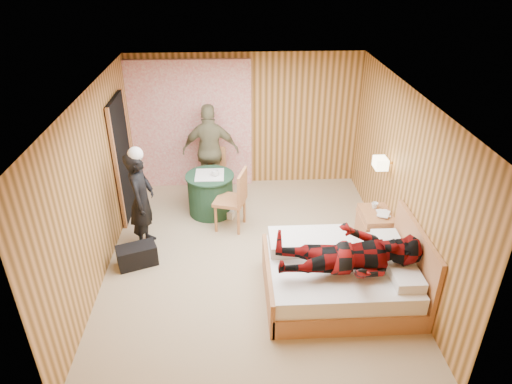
{
  "coord_description": "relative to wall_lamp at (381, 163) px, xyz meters",
  "views": [
    {
      "loc": [
        -0.22,
        -5.53,
        4.13
      ],
      "look_at": [
        0.07,
        0.11,
        1.05
      ],
      "focal_mm": 32.0,
      "sensor_mm": 36.0,
      "label": 1
    }
  ],
  "objects": [
    {
      "name": "floor",
      "position": [
        -1.92,
        -0.45,
        -1.3
      ],
      "size": [
        4.2,
        5.0,
        0.01
      ],
      "primitive_type": "cube",
      "color": "tan",
      "rests_on": "ground"
    },
    {
      "name": "ceiling",
      "position": [
        -1.92,
        -0.45,
        1.2
      ],
      "size": [
        4.2,
        5.0,
        0.01
      ],
      "primitive_type": "cube",
      "color": "silver",
      "rests_on": "wall_back"
    },
    {
      "name": "wall_back",
      "position": [
        -1.92,
        2.05,
        -0.05
      ],
      "size": [
        4.2,
        0.02,
        2.5
      ],
      "primitive_type": "cube",
      "color": "tan",
      "rests_on": "floor"
    },
    {
      "name": "wall_left",
      "position": [
        -4.02,
        -0.45,
        -0.05
      ],
      "size": [
        0.02,
        5.0,
        2.5
      ],
      "primitive_type": "cube",
      "color": "tan",
      "rests_on": "floor"
    },
    {
      "name": "wall_right",
      "position": [
        0.18,
        -0.45,
        -0.05
      ],
      "size": [
        0.02,
        5.0,
        2.5
      ],
      "primitive_type": "cube",
      "color": "tan",
      "rests_on": "floor"
    },
    {
      "name": "curtain",
      "position": [
        -2.92,
        1.98,
        -0.1
      ],
      "size": [
        2.2,
        0.08,
        2.4
      ],
      "primitive_type": "cube",
      "color": "silver",
      "rests_on": "floor"
    },
    {
      "name": "doorway",
      "position": [
        -3.98,
        0.95,
        -0.28
      ],
      "size": [
        0.06,
        0.9,
        2.05
      ],
      "primitive_type": "cube",
      "color": "black",
      "rests_on": "floor"
    },
    {
      "name": "wall_lamp",
      "position": [
        0.0,
        0.0,
        0.0
      ],
      "size": [
        0.26,
        0.24,
        0.16
      ],
      "color": "gold",
      "rests_on": "wall_right"
    },
    {
      "name": "bed",
      "position": [
        -0.79,
        -1.32,
        -1.0
      ],
      "size": [
        1.95,
        1.48,
        1.02
      ],
      "color": "#BB774C",
      "rests_on": "floor"
    },
    {
      "name": "nightstand",
      "position": [
        -0.04,
        -0.25,
        -0.99
      ],
      "size": [
        0.46,
        0.62,
        0.6
      ],
      "color": "#BB774C",
      "rests_on": "floor"
    },
    {
      "name": "round_table",
      "position": [
        -2.57,
        0.9,
        -0.93
      ],
      "size": [
        0.82,
        0.82,
        0.73
      ],
      "color": "#214831",
      "rests_on": "floor"
    },
    {
      "name": "chair_far",
      "position": [
        -2.54,
        1.55,
        -0.76
      ],
      "size": [
        0.54,
        0.54,
        0.93
      ],
      "rotation": [
        0.0,
        0.0,
        -0.35
      ],
      "color": "#BB774C",
      "rests_on": "floor"
    },
    {
      "name": "chair_near",
      "position": [
        -2.15,
        0.38,
        -0.7
      ],
      "size": [
        0.58,
        0.58,
        1.03
      ],
      "rotation": [
        0.0,
        0.0,
        -1.86
      ],
      "color": "#BB774C",
      "rests_on": "floor"
    },
    {
      "name": "duffel_bag",
      "position": [
        -3.59,
        -0.54,
        -1.14
      ],
      "size": [
        0.62,
        0.47,
        0.31
      ],
      "primitive_type": "cube",
      "rotation": [
        0.0,
        0.0,
        0.36
      ],
      "color": "black",
      "rests_on": "floor"
    },
    {
      "name": "sneaker_left",
      "position": [
        -2.33,
        0.7,
        -1.23
      ],
      "size": [
        0.32,
        0.21,
        0.13
      ],
      "primitive_type": "cube",
      "rotation": [
        0.0,
        0.0,
        -0.34
      ],
      "color": "white",
      "rests_on": "floor"
    },
    {
      "name": "sneaker_right",
      "position": [
        -2.64,
        0.71,
        -1.24
      ],
      "size": [
        0.27,
        0.14,
        0.11
      ],
      "primitive_type": "cube",
      "rotation": [
        0.0,
        0.0,
        -0.15
      ],
      "color": "white",
      "rests_on": "floor"
    },
    {
      "name": "woman_standing",
      "position": [
        -3.54,
        -0.01,
        -0.52
      ],
      "size": [
        0.42,
        0.6,
        1.55
      ],
      "primitive_type": "imported",
      "rotation": [
        0.0,
        0.0,
        1.49
      ],
      "color": "black",
      "rests_on": "floor"
    },
    {
      "name": "man_at_table",
      "position": [
        -2.57,
        1.59,
        -0.44
      ],
      "size": [
        1.03,
        0.46,
        1.72
      ],
      "primitive_type": "imported",
      "rotation": [
        0.0,
        0.0,
        3.1
      ],
      "color": "#746F4D",
      "rests_on": "floor"
    },
    {
      "name": "man_on_bed",
      "position": [
        -0.77,
        -1.55,
        -0.36
      ],
      "size": [
        0.86,
        0.67,
        1.77
      ],
      "primitive_type": "imported",
      "rotation": [
        0.0,
        1.57,
        0.0
      ],
      "color": "#690A0A",
      "rests_on": "bed"
    },
    {
      "name": "book_lower",
      "position": [
        -0.04,
        -0.3,
        -0.69
      ],
      "size": [
        0.17,
        0.22,
        0.02
      ],
      "primitive_type": "imported",
      "rotation": [
        0.0,
        0.0,
        -0.01
      ],
      "color": "white",
      "rests_on": "nightstand"
    },
    {
      "name": "book_upper",
      "position": [
        -0.04,
        -0.3,
        -0.67
      ],
      "size": [
        0.25,
        0.28,
        0.02
      ],
      "primitive_type": "imported",
      "rotation": [
        0.0,
        0.0,
        -0.5
      ],
      "color": "white",
      "rests_on": "nightstand"
    },
    {
      "name": "cup_nightstand",
      "position": [
        -0.04,
        -0.12,
        -0.65
      ],
      "size": [
        0.13,
        0.13,
        0.09
      ],
      "primitive_type": "imported",
      "rotation": [
        0.0,
        0.0,
        -0.44
      ],
      "color": "white",
      "rests_on": "nightstand"
    },
    {
      "name": "cup_table",
      "position": [
        -2.47,
        0.85,
        -0.52
      ],
      "size": [
        0.16,
        0.16,
        0.1
      ],
      "primitive_type": "imported",
      "rotation": [
        0.0,
        0.0,
        0.37
      ],
      "color": "white",
      "rests_on": "round_table"
    }
  ]
}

